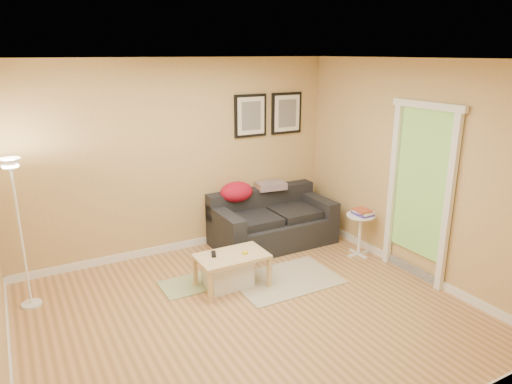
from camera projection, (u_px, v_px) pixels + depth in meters
floor at (249, 314)px, 4.93m from camera, size 4.50×4.50×0.00m
ceiling at (248, 59)px, 4.18m from camera, size 4.50×4.50×0.00m
wall_back at (179, 158)px, 6.23m from camera, size 4.50×0.00×4.50m
wall_front at (400, 282)px, 2.88m from camera, size 4.50×0.00×4.50m
wall_right at (414, 170)px, 5.60m from camera, size 0.00×4.00×4.00m
baseboard_back at (183, 245)px, 6.59m from camera, size 4.50×0.02×0.10m
baseboard_left at (12, 379)px, 3.88m from camera, size 0.02×4.00×0.10m
baseboard_right at (404, 265)px, 5.95m from camera, size 0.02×4.00×0.10m
sofa at (273, 219)px, 6.66m from camera, size 1.70×0.90×0.75m
red_throw at (237, 192)px, 6.58m from camera, size 0.48×0.36×0.28m
plaid_throw at (271, 186)px, 6.84m from camera, size 0.45×0.32×0.10m
framed_print_left at (250, 116)px, 6.57m from camera, size 0.50×0.04×0.60m
framed_print_right at (286, 113)px, 6.85m from camera, size 0.50×0.04×0.60m
area_rug at (286, 280)px, 5.67m from camera, size 1.25×0.85×0.01m
green_runner at (191, 284)px, 5.56m from camera, size 0.70×0.50×0.01m
coffee_table at (232, 271)px, 5.46m from camera, size 0.88×0.61×0.41m
remote_control at (214, 254)px, 5.40m from camera, size 0.10×0.17×0.02m
tape_roll at (245, 253)px, 5.42m from camera, size 0.07×0.07×0.03m
storage_bin at (228, 273)px, 5.49m from camera, size 0.54×0.39×0.33m
side_table at (360, 235)px, 6.30m from camera, size 0.38×0.38×0.58m
book_stack at (363, 212)px, 6.20m from camera, size 0.21×0.27×0.08m
floor_lamp at (21, 239)px, 4.89m from camera, size 0.21×0.21×1.65m
doorway at (419, 196)px, 5.53m from camera, size 0.12×1.01×2.13m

